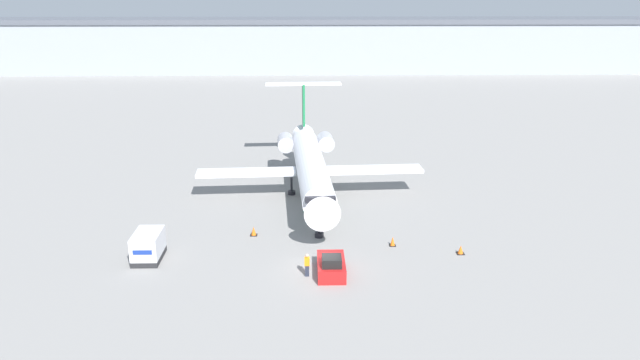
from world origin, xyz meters
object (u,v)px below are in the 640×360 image
at_px(pushback_tug, 331,266).
at_px(traffic_cone_left, 254,231).
at_px(worker_near_tug, 307,264).
at_px(traffic_cone_mid, 461,250).
at_px(luggage_cart, 148,246).
at_px(airplane_main, 311,164).
at_px(traffic_cone_right, 393,241).

xyz_separation_m(pushback_tug, traffic_cone_left, (-6.59, 7.89, -0.27)).
xyz_separation_m(worker_near_tug, traffic_cone_mid, (12.70, 3.88, -0.62)).
bearing_deg(luggage_cart, airplane_main, 49.81).
relative_size(worker_near_tug, traffic_cone_left, 2.25).
xyz_separation_m(airplane_main, worker_near_tug, (-0.41, -19.06, -2.50)).
bearing_deg(traffic_cone_mid, luggage_cart, -178.88).
relative_size(luggage_cart, traffic_cone_right, 4.31).
xyz_separation_m(airplane_main, traffic_cone_right, (6.89, -13.38, -3.07)).
bearing_deg(luggage_cart, traffic_cone_mid, 1.12).
bearing_deg(traffic_cone_right, luggage_cart, -173.50).
relative_size(worker_near_tug, traffic_cone_right, 2.20).
bearing_deg(worker_near_tug, luggage_cart, 165.21).
height_order(worker_near_tug, traffic_cone_right, worker_near_tug).
relative_size(airplane_main, pushback_tug, 6.82).
distance_m(worker_near_tug, traffic_cone_right, 9.27).
bearing_deg(luggage_cart, traffic_cone_right, 6.50).
relative_size(pushback_tug, traffic_cone_right, 5.03).
distance_m(pushback_tug, traffic_cone_mid, 11.40).
distance_m(worker_near_tug, traffic_cone_left, 9.55).
relative_size(airplane_main, traffic_cone_mid, 39.01).
xyz_separation_m(worker_near_tug, traffic_cone_right, (7.30, 5.68, -0.57)).
bearing_deg(traffic_cone_left, traffic_cone_right, -12.17).
relative_size(traffic_cone_right, traffic_cone_mid, 1.14).
xyz_separation_m(luggage_cart, traffic_cone_left, (8.09, 4.89, -0.76)).
bearing_deg(pushback_tug, traffic_cone_mid, 17.89).
height_order(airplane_main, traffic_cone_mid, airplane_main).
height_order(airplane_main, traffic_cone_left, airplane_main).
relative_size(pushback_tug, traffic_cone_left, 5.16).
height_order(traffic_cone_left, traffic_cone_mid, traffic_cone_left).
distance_m(luggage_cart, traffic_cone_right, 20.27).
height_order(pushback_tug, luggage_cart, luggage_cart).
xyz_separation_m(traffic_cone_right, traffic_cone_mid, (5.40, -1.79, -0.05)).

